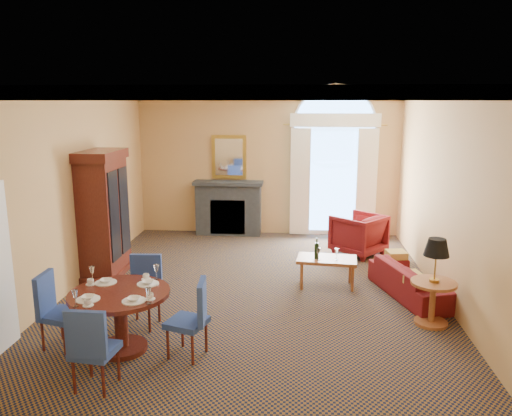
# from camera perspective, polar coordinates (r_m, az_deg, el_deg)

# --- Properties ---
(ground) EXTENTS (7.50, 7.50, 0.00)m
(ground) POSITION_cam_1_polar(r_m,az_deg,el_deg) (8.32, -0.29, -9.51)
(ground) COLOR black
(ground) RESTS_ON ground
(room_envelope) EXTENTS (6.04, 7.52, 3.45)m
(room_envelope) POSITION_cam_1_polar(r_m,az_deg,el_deg) (8.42, -0.08, 8.32)
(room_envelope) COLOR tan
(room_envelope) RESTS_ON ground
(armoire) EXTENTS (0.64, 1.14, 2.24)m
(armoire) POSITION_cam_1_polar(r_m,az_deg,el_deg) (9.22, -17.02, -0.87)
(armoire) COLOR #41150E
(armoire) RESTS_ON ground
(dining_table) EXTENTS (1.24, 1.24, 0.98)m
(dining_table) POSITION_cam_1_polar(r_m,az_deg,el_deg) (6.51, -15.26, -10.86)
(dining_table) COLOR #41150E
(dining_table) RESTS_ON ground
(dining_chair_north) EXTENTS (0.48, 0.49, 0.98)m
(dining_chair_north) POSITION_cam_1_polar(r_m,az_deg,el_deg) (7.20, -12.66, -8.63)
(dining_chair_north) COLOR navy
(dining_chair_north) RESTS_ON ground
(dining_chair_south) EXTENTS (0.48, 0.48, 0.98)m
(dining_chair_south) POSITION_cam_1_polar(r_m,az_deg,el_deg) (5.73, -18.34, -14.57)
(dining_chair_south) COLOR navy
(dining_chair_south) RESTS_ON ground
(dining_chair_east) EXTENTS (0.55, 0.55, 0.98)m
(dining_chair_east) POSITION_cam_1_polar(r_m,az_deg,el_deg) (6.20, -7.09, -11.90)
(dining_chair_east) COLOR navy
(dining_chair_east) RESTS_ON ground
(dining_chair_west) EXTENTS (0.54, 0.54, 0.98)m
(dining_chair_west) POSITION_cam_1_polar(r_m,az_deg,el_deg) (6.87, -22.12, -10.31)
(dining_chair_west) COLOR navy
(dining_chair_west) RESTS_ON ground
(sofa) EXTENTS (1.19, 1.89, 0.52)m
(sofa) POSITION_cam_1_polar(r_m,az_deg,el_deg) (8.44, 17.42, -7.93)
(sofa) COLOR maroon
(sofa) RESTS_ON ground
(armchair) EXTENTS (1.27, 1.27, 0.83)m
(armchair) POSITION_cam_1_polar(r_m,az_deg,el_deg) (10.37, 11.62, -2.94)
(armchair) COLOR maroon
(armchair) RESTS_ON ground
(coffee_table) EXTENTS (1.03, 0.64, 0.85)m
(coffee_table) POSITION_cam_1_polar(r_m,az_deg,el_deg) (8.47, 8.04, -5.93)
(coffee_table) COLOR #A25B30
(coffee_table) RESTS_ON ground
(side_table) EXTENTS (0.63, 0.63, 1.22)m
(side_table) POSITION_cam_1_polar(r_m,az_deg,el_deg) (7.34, 19.76, -6.92)
(side_table) COLOR #A25B30
(side_table) RESTS_ON ground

